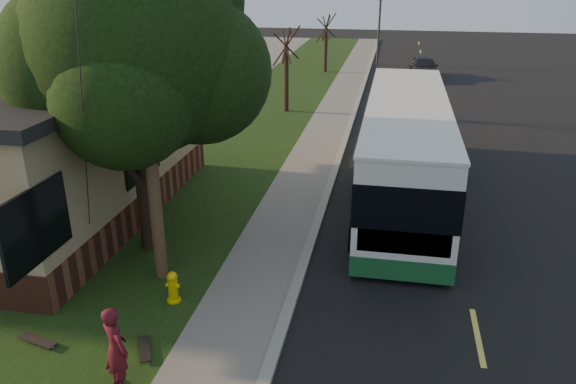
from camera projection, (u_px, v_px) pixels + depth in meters
The scene contains 17 objects.
ground at pixel (287, 316), 12.24m from camera, with size 120.00×120.00×0.00m, color black.
road at pixel (445, 173), 20.65m from camera, with size 8.00×80.00×0.01m, color black.
curb at pixel (337, 165), 21.33m from camera, with size 0.25×80.00×0.12m, color gray.
sidewalk at pixel (311, 164), 21.51m from camera, with size 2.00×80.00×0.08m, color slate.
grass_verge at pixel (223, 158), 22.12m from camera, with size 5.00×80.00×0.07m, color black.
fire_hydrant at pixel (173, 287), 12.53m from camera, with size 0.32×0.32×0.74m.
utility_pole at pixel (144, 90), 11.99m from camera, with size 2.86×3.21×9.07m.
leafy_tree at pixel (137, 52), 13.44m from camera, with size 6.30×6.00×7.80m.
bare_tree_near at pixel (286, 71), 28.44m from camera, with size 1.38×1.21×4.31m.
bare_tree_far at pixel (326, 44), 39.33m from camera, with size 1.38×1.21×4.03m.
traffic_signal at pixel (379, 22), 41.94m from camera, with size 0.18×0.22×5.50m.
transit_bus at pixel (405, 147), 18.02m from camera, with size 2.71×11.77×3.18m.
skateboarder at pixel (116, 349), 9.78m from camera, with size 0.60×0.40×1.66m, color #4D0F1B.
skateboard_main at pixel (144, 349), 10.98m from camera, with size 0.57×0.84×0.08m.
skateboard_spare at pixel (37, 341), 11.22m from camera, with size 0.91×0.43×0.08m.
dumpster at pixel (125, 164), 19.69m from camera, with size 1.58×1.39×1.18m.
distant_car at pixel (424, 67), 37.88m from camera, with size 1.75×4.36×1.49m, color black.
Camera 1 is at (1.96, -10.15, 7.09)m, focal length 35.00 mm.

